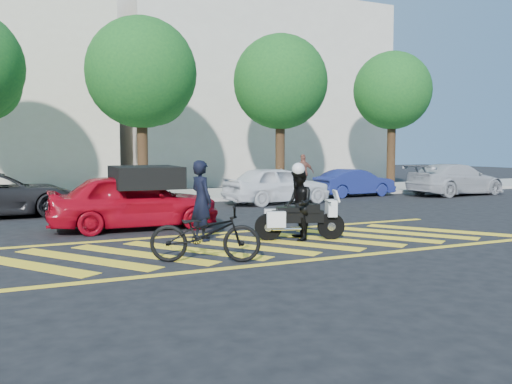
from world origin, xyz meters
name	(u,v)px	position (x,y,z in m)	size (l,w,h in m)	color
ground	(267,244)	(0.00, 0.00, 0.00)	(90.00, 90.00, 0.00)	black
sidewalk	(143,197)	(0.00, 12.00, 0.07)	(60.00, 5.00, 0.15)	#9E998E
crosswalk	(265,244)	(-0.04, 0.00, 0.00)	(12.33, 4.00, 0.01)	yellow
building_right	(250,95)	(9.00, 21.00, 5.50)	(16.00, 8.00, 11.00)	beige
tree_center	(144,77)	(0.13, 12.06, 5.10)	(4.60, 4.60, 7.56)	black
tree_right	(282,86)	(6.63, 12.06, 5.05)	(4.40, 4.40, 7.41)	black
tree_far_right	(393,94)	(13.13, 12.06, 4.94)	(4.00, 4.00, 7.10)	black
officer_bike	(201,201)	(-1.18, 1.02, 0.93)	(0.68, 0.44, 1.86)	black
bicycle	(205,233)	(-1.87, -1.21, 0.54)	(0.72, 2.07, 1.09)	black
police_motorcycle	(298,218)	(0.91, 0.20, 0.50)	(2.03, 1.04, 0.93)	black
officer_moto	(298,205)	(0.89, 0.19, 0.83)	(0.81, 0.63, 1.66)	black
red_convertible	(134,201)	(-2.19, 3.50, 0.75)	(1.76, 4.39, 1.49)	#B10819
parked_mid_right	(277,185)	(4.21, 7.80, 0.72)	(1.70, 4.24, 1.44)	white
parked_right	(355,183)	(8.77, 9.19, 0.60)	(1.28, 3.66, 1.21)	navy
parked_far_right	(456,179)	(13.31, 7.80, 0.72)	(2.01, 4.93, 1.43)	#AAACB2
pedestrian_right	(303,173)	(7.28, 11.14, 1.00)	(1.00, 0.41, 1.70)	#915241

